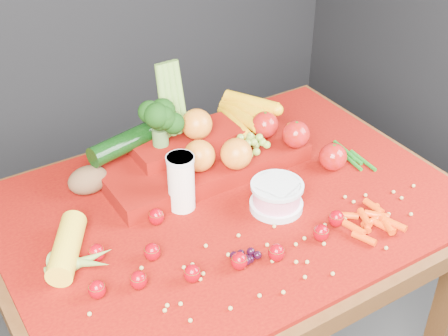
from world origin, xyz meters
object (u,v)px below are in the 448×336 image
produce_mound (208,147)px  table (228,237)px  milk_glass (181,181)px  yogurt_bowl (277,195)px

produce_mound → table: bearing=-103.7°
table → milk_glass: bearing=156.2°
table → yogurt_bowl: bearing=-42.0°
yogurt_bowl → table: bearing=138.0°
yogurt_bowl → produce_mound: bearing=101.3°
table → milk_glass: size_ratio=7.81×
table → yogurt_bowl: (0.08, -0.08, 0.14)m
milk_glass → yogurt_bowl: milk_glass is taller
yogurt_bowl → produce_mound: produce_mound is taller
produce_mound → milk_glass: bearing=-141.2°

